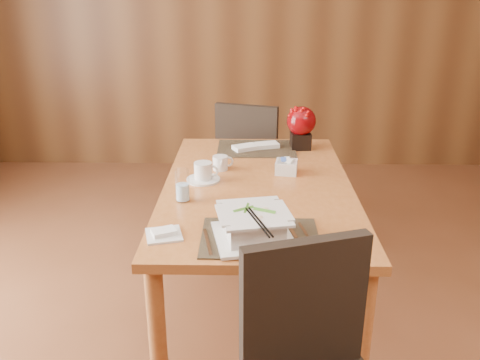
{
  "coord_description": "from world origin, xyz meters",
  "views": [
    {
      "loc": [
        -0.05,
        -1.67,
        1.66
      ],
      "look_at": [
        -0.08,
        0.35,
        0.87
      ],
      "focal_mm": 38.0,
      "sensor_mm": 36.0,
      "label": 1
    }
  ],
  "objects_px": {
    "coffee_cup": "(203,173)",
    "creamer_jug": "(220,163)",
    "bread_plate": "(164,235)",
    "sugar_caddy": "(286,167)",
    "soup_setting": "(254,226)",
    "dining_table": "(258,203)",
    "water_glass": "(182,185)",
    "far_chair": "(251,160)",
    "berry_decor": "(301,125)"
  },
  "relations": [
    {
      "from": "water_glass",
      "to": "creamer_jug",
      "type": "height_order",
      "value": "water_glass"
    },
    {
      "from": "water_glass",
      "to": "far_chair",
      "type": "bearing_deg",
      "value": 75.71
    },
    {
      "from": "creamer_jug",
      "to": "sugar_caddy",
      "type": "relative_size",
      "value": 0.94
    },
    {
      "from": "coffee_cup",
      "to": "berry_decor",
      "type": "xyz_separation_m",
      "value": [
        0.52,
        0.53,
        0.1
      ]
    },
    {
      "from": "dining_table",
      "to": "creamer_jug",
      "type": "height_order",
      "value": "creamer_jug"
    },
    {
      "from": "coffee_cup",
      "to": "creamer_jug",
      "type": "xyz_separation_m",
      "value": [
        0.08,
        0.16,
        -0.0
      ]
    },
    {
      "from": "soup_setting",
      "to": "bread_plate",
      "type": "xyz_separation_m",
      "value": [
        -0.34,
        0.02,
        -0.05
      ]
    },
    {
      "from": "water_glass",
      "to": "berry_decor",
      "type": "xyz_separation_m",
      "value": [
        0.59,
        0.77,
        0.07
      ]
    },
    {
      "from": "creamer_jug",
      "to": "bread_plate",
      "type": "distance_m",
      "value": 0.76
    },
    {
      "from": "creamer_jug",
      "to": "soup_setting",
      "type": "bearing_deg",
      "value": -93.39
    },
    {
      "from": "bread_plate",
      "to": "creamer_jug",
      "type": "bearing_deg",
      "value": 76.49
    },
    {
      "from": "coffee_cup",
      "to": "far_chair",
      "type": "distance_m",
      "value": 1.03
    },
    {
      "from": "creamer_jug",
      "to": "berry_decor",
      "type": "relative_size",
      "value": 0.41
    },
    {
      "from": "coffee_cup",
      "to": "creamer_jug",
      "type": "height_order",
      "value": "coffee_cup"
    },
    {
      "from": "coffee_cup",
      "to": "berry_decor",
      "type": "relative_size",
      "value": 0.67
    },
    {
      "from": "dining_table",
      "to": "water_glass",
      "type": "relative_size",
      "value": 10.18
    },
    {
      "from": "water_glass",
      "to": "berry_decor",
      "type": "height_order",
      "value": "berry_decor"
    },
    {
      "from": "water_glass",
      "to": "far_chair",
      "type": "xyz_separation_m",
      "value": [
        0.31,
        1.21,
        -0.3
      ]
    },
    {
      "from": "dining_table",
      "to": "soup_setting",
      "type": "relative_size",
      "value": 4.44
    },
    {
      "from": "far_chair",
      "to": "creamer_jug",
      "type": "bearing_deg",
      "value": 95.01
    },
    {
      "from": "soup_setting",
      "to": "water_glass",
      "type": "relative_size",
      "value": 2.29
    },
    {
      "from": "far_chair",
      "to": "coffee_cup",
      "type": "bearing_deg",
      "value": 92.58
    },
    {
      "from": "soup_setting",
      "to": "sugar_caddy",
      "type": "distance_m",
      "value": 0.74
    },
    {
      "from": "coffee_cup",
      "to": "far_chair",
      "type": "relative_size",
      "value": 0.18
    },
    {
      "from": "coffee_cup",
      "to": "bread_plate",
      "type": "height_order",
      "value": "coffee_cup"
    },
    {
      "from": "creamer_jug",
      "to": "berry_decor",
      "type": "distance_m",
      "value": 0.59
    },
    {
      "from": "water_glass",
      "to": "berry_decor",
      "type": "relative_size",
      "value": 0.59
    },
    {
      "from": "soup_setting",
      "to": "bread_plate",
      "type": "height_order",
      "value": "soup_setting"
    },
    {
      "from": "soup_setting",
      "to": "dining_table",
      "type": "bearing_deg",
      "value": 76.2
    },
    {
      "from": "dining_table",
      "to": "soup_setting",
      "type": "distance_m",
      "value": 0.58
    },
    {
      "from": "sugar_caddy",
      "to": "berry_decor",
      "type": "height_order",
      "value": "berry_decor"
    },
    {
      "from": "coffee_cup",
      "to": "sugar_caddy",
      "type": "bearing_deg",
      "value": 15.43
    },
    {
      "from": "dining_table",
      "to": "bread_plate",
      "type": "relative_size",
      "value": 11.25
    },
    {
      "from": "creamer_jug",
      "to": "bread_plate",
      "type": "height_order",
      "value": "creamer_jug"
    },
    {
      "from": "dining_table",
      "to": "sugar_caddy",
      "type": "relative_size",
      "value": 13.96
    },
    {
      "from": "water_glass",
      "to": "bread_plate",
      "type": "bearing_deg",
      "value": -95.6
    },
    {
      "from": "sugar_caddy",
      "to": "bread_plate",
      "type": "relative_size",
      "value": 0.81
    },
    {
      "from": "sugar_caddy",
      "to": "far_chair",
      "type": "xyz_separation_m",
      "value": [
        -0.18,
        0.85,
        -0.26
      ]
    },
    {
      "from": "bread_plate",
      "to": "dining_table",
      "type": "bearing_deg",
      "value": 55.47
    },
    {
      "from": "water_glass",
      "to": "far_chair",
      "type": "relative_size",
      "value": 0.16
    },
    {
      "from": "berry_decor",
      "to": "water_glass",
      "type": "bearing_deg",
      "value": -127.53
    },
    {
      "from": "dining_table",
      "to": "creamer_jug",
      "type": "xyz_separation_m",
      "value": [
        -0.19,
        0.2,
        0.13
      ]
    },
    {
      "from": "dining_table",
      "to": "coffee_cup",
      "type": "height_order",
      "value": "coffee_cup"
    },
    {
      "from": "water_glass",
      "to": "sugar_caddy",
      "type": "height_order",
      "value": "water_glass"
    },
    {
      "from": "creamer_jug",
      "to": "sugar_caddy",
      "type": "distance_m",
      "value": 0.34
    },
    {
      "from": "coffee_cup",
      "to": "far_chair",
      "type": "bearing_deg",
      "value": 76.12
    },
    {
      "from": "soup_setting",
      "to": "far_chair",
      "type": "xyz_separation_m",
      "value": [
        -0.0,
        1.57,
        -0.28
      ]
    },
    {
      "from": "bread_plate",
      "to": "far_chair",
      "type": "relative_size",
      "value": 0.14
    },
    {
      "from": "soup_setting",
      "to": "far_chair",
      "type": "relative_size",
      "value": 0.36
    },
    {
      "from": "dining_table",
      "to": "water_glass",
      "type": "distance_m",
      "value": 0.43
    }
  ]
}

